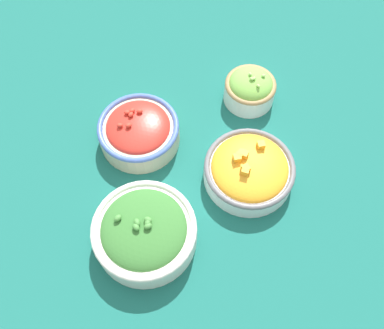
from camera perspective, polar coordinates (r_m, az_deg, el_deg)
ground_plane at (r=0.90m, az=0.00°, el=-0.90°), size 3.00×3.00×0.00m
bowl_cherry_tomatoes at (r=0.92m, az=-7.11°, el=4.49°), size 0.17×0.17×0.08m
bowl_broccoli at (r=0.81m, az=-6.34°, el=-8.87°), size 0.20×0.20×0.09m
bowl_lettuce at (r=0.98m, az=7.74°, el=10.05°), size 0.11×0.11×0.08m
bowl_squash at (r=0.87m, az=7.63°, el=-0.70°), size 0.18×0.18×0.08m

